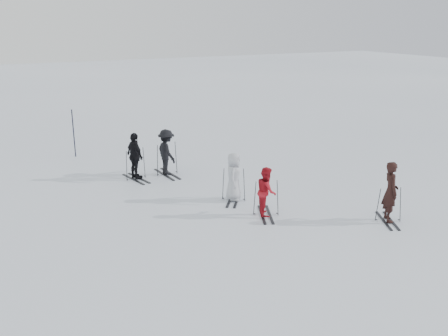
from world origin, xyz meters
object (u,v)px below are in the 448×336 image
(skier_uphill_far, at_px, (167,153))
(skier_uphill_left, at_px, (135,157))
(skier_red, at_px, (266,192))
(piste_marker, at_px, (74,133))
(skier_near_dark, at_px, (390,192))
(skier_grey, at_px, (234,177))

(skier_uphill_far, bearing_deg, skier_uphill_left, 85.79)
(skier_red, relative_size, piste_marker, 0.72)
(skier_near_dark, relative_size, piste_marker, 0.87)
(skier_red, bearing_deg, skier_uphill_left, 49.11)
(skier_near_dark, relative_size, skier_grey, 1.14)
(skier_red, relative_size, skier_uphill_far, 0.86)
(skier_near_dark, distance_m, skier_red, 3.77)
(skier_near_dark, bearing_deg, skier_uphill_left, 63.35)
(skier_near_dark, distance_m, piste_marker, 13.97)
(skier_grey, xyz_separation_m, skier_uphill_far, (-0.97, 3.81, 0.08))
(skier_grey, distance_m, piste_marker, 9.03)
(skier_near_dark, relative_size, skier_uphill_left, 1.04)
(skier_near_dark, relative_size, skier_uphill_far, 1.04)
(skier_red, height_order, piste_marker, piste_marker)
(skier_grey, height_order, piste_marker, piste_marker)
(skier_near_dark, xyz_separation_m, skier_uphill_left, (-5.62, 7.64, -0.04))
(skier_uphill_far, bearing_deg, skier_near_dark, -154.75)
(skier_uphill_far, bearing_deg, piste_marker, 27.35)
(skier_grey, distance_m, skier_uphill_far, 3.93)
(skier_red, height_order, skier_grey, skier_grey)
(skier_red, relative_size, skier_grey, 0.94)
(skier_uphill_left, height_order, skier_uphill_far, same)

